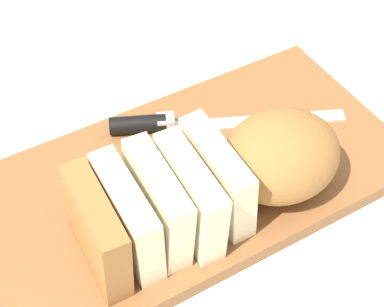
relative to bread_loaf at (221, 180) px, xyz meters
name	(u,v)px	position (x,y,z in m)	size (l,w,h in m)	color
ground_plane	(192,183)	(0.00, -0.06, -0.06)	(3.00, 3.00, 0.00)	silver
cutting_board	(192,177)	(0.00, -0.06, -0.05)	(0.47, 0.25, 0.02)	brown
bread_loaf	(221,180)	(0.00, 0.00, 0.00)	(0.29, 0.12, 0.09)	#996633
bread_knife	(170,123)	(-0.01, -0.13, -0.04)	(0.26, 0.13, 0.02)	silver
crumb_near_knife	(163,147)	(0.01, -0.10, -0.04)	(0.00, 0.00, 0.00)	#A8753D
crumb_near_loaf	(215,148)	(-0.04, -0.07, -0.04)	(0.01, 0.01, 0.01)	#A8753D
crumb_stray_left	(223,178)	(-0.02, -0.03, -0.04)	(0.00, 0.00, 0.00)	#A8753D
crumb_stray_right	(184,152)	(0.00, -0.08, -0.04)	(0.01, 0.01, 0.01)	#A8753D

